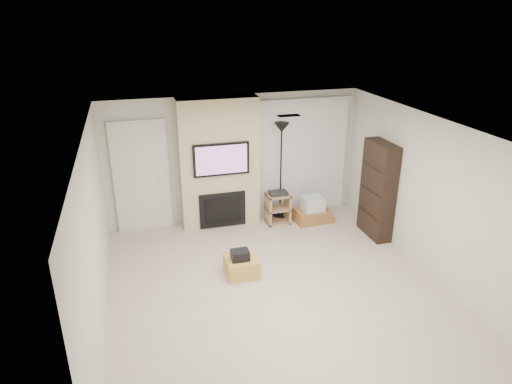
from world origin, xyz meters
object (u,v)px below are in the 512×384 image
object	(u,v)px
floor_lamp	(281,144)
av_stand	(278,206)
ottoman	(241,266)
box_stack	(312,211)
bookshelf	(378,190)

from	to	relation	value
floor_lamp	av_stand	bearing A→B (deg)	-118.59
ottoman	av_stand	world-z (taller)	av_stand
box_stack	bookshelf	distance (m)	1.44
av_stand	bookshelf	distance (m)	1.95
ottoman	av_stand	size ratio (longest dim) A/B	0.76
ottoman	bookshelf	xyz separation A→B (m)	(2.75, 0.68, 0.75)
ottoman	floor_lamp	bearing A→B (deg)	55.88
av_stand	floor_lamp	bearing A→B (deg)	61.41
floor_lamp	av_stand	world-z (taller)	floor_lamp
ottoman	floor_lamp	size ratio (longest dim) A/B	0.25
av_stand	bookshelf	bearing A→B (deg)	-31.90
floor_lamp	box_stack	world-z (taller)	floor_lamp
ottoman	box_stack	size ratio (longest dim) A/B	0.64
ottoman	floor_lamp	distance (m)	2.69
bookshelf	av_stand	bearing A→B (deg)	148.10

